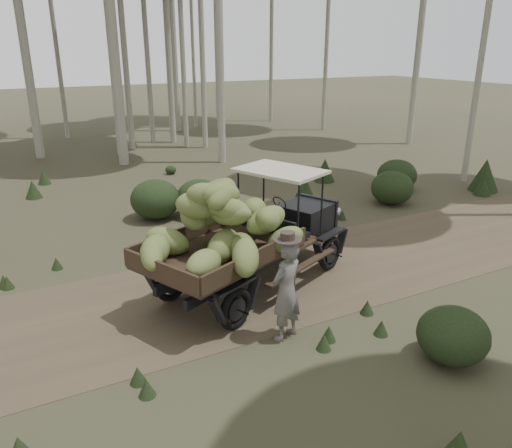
# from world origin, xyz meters

# --- Properties ---
(ground) EXTENTS (120.00, 120.00, 0.00)m
(ground) POSITION_xyz_m (0.00, 0.00, 0.00)
(ground) COLOR #473D2B
(ground) RESTS_ON ground
(dirt_track) EXTENTS (70.00, 4.00, 0.01)m
(dirt_track) POSITION_xyz_m (0.00, 0.00, 0.00)
(dirt_track) COLOR brown
(dirt_track) RESTS_ON ground
(banana_truck) EXTENTS (5.49, 3.77, 2.70)m
(banana_truck) POSITION_xyz_m (0.88, -0.28, 1.54)
(banana_truck) COLOR black
(banana_truck) RESTS_ON ground
(farmer) EXTENTS (0.79, 0.65, 2.02)m
(farmer) POSITION_xyz_m (0.96, -2.10, 0.96)
(farmer) COLOR #605C57
(farmer) RESTS_ON ground
(undergrowth) EXTENTS (22.96, 23.23, 1.36)m
(undergrowth) POSITION_xyz_m (2.53, -0.51, 0.54)
(undergrowth) COLOR #233319
(undergrowth) RESTS_ON ground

